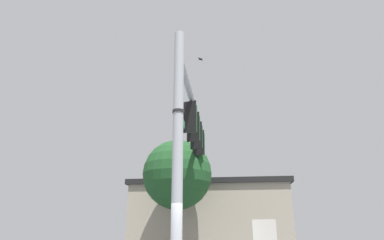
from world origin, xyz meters
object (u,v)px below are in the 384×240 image
(street_name_sign, at_px, (180,116))
(bird_flying, at_px, (200,59))
(traffic_light_mid_outer, at_px, (198,136))
(traffic_light_nearest_pole, at_px, (191,118))
(traffic_light_arm_end, at_px, (200,143))
(traffic_light_mid_inner, at_px, (195,128))

(street_name_sign, height_order, bird_flying, bird_flying)
(traffic_light_mid_outer, bearing_deg, bird_flying, 102.57)
(traffic_light_nearest_pole, height_order, traffic_light_arm_end, same)
(traffic_light_arm_end, bearing_deg, traffic_light_nearest_pole, -73.28)
(traffic_light_arm_end, bearing_deg, traffic_light_mid_outer, -73.28)
(traffic_light_nearest_pole, relative_size, traffic_light_mid_inner, 1.00)
(street_name_sign, xyz_separation_m, bird_flying, (-1.71, 5.95, 5.34))
(traffic_light_mid_inner, bearing_deg, traffic_light_nearest_pole, -73.28)
(traffic_light_mid_inner, bearing_deg, traffic_light_mid_outer, 106.72)
(traffic_light_nearest_pole, xyz_separation_m, traffic_light_mid_outer, (-0.71, 2.37, 0.00))
(traffic_light_mid_inner, bearing_deg, traffic_light_arm_end, 106.72)
(traffic_light_mid_inner, height_order, street_name_sign, traffic_light_mid_inner)
(traffic_light_nearest_pole, xyz_separation_m, street_name_sign, (0.78, -2.63, -0.89))
(traffic_light_nearest_pole, bearing_deg, street_name_sign, -73.40)
(traffic_light_nearest_pole, relative_size, bird_flying, 4.09)
(traffic_light_arm_end, xyz_separation_m, street_name_sign, (1.85, -6.18, -0.89))
(traffic_light_nearest_pole, xyz_separation_m, traffic_light_arm_end, (-1.07, 3.56, 0.00))
(traffic_light_mid_inner, relative_size, traffic_light_arm_end, 1.00)
(traffic_light_nearest_pole, distance_m, bird_flying, 5.63)
(traffic_light_arm_end, height_order, bird_flying, bird_flying)
(bird_flying, bearing_deg, traffic_light_mid_inner, -75.11)
(traffic_light_nearest_pole, relative_size, traffic_light_mid_outer, 1.00)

